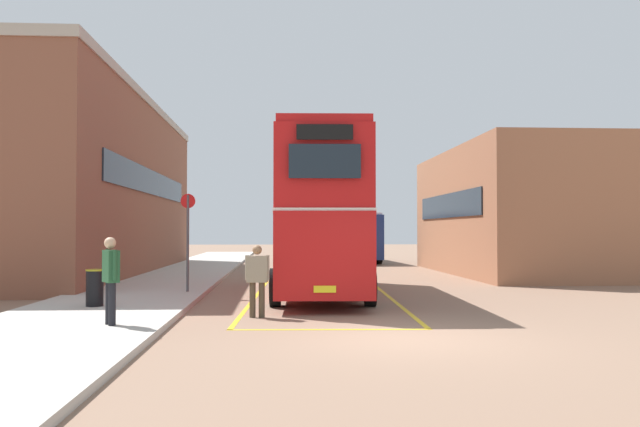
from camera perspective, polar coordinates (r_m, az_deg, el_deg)
name	(u,v)px	position (r m, az deg, el deg)	size (l,w,h in m)	color
ground_plane	(336,280)	(26.54, 1.36, -5.78)	(135.60, 135.60, 0.00)	#846651
sidewalk_left	(181,275)	(29.15, -11.94, -5.22)	(4.00, 57.60, 0.14)	#B2ADA3
brick_building_left	(95,187)	(31.81, -18.92, 2.20)	(5.32, 22.68, 7.96)	brown
depot_building_right	(527,212)	(32.03, 17.51, 0.12)	(7.54, 13.70, 5.69)	#9E6647
double_decker_bus	(320,214)	(20.49, 0.02, -0.01)	(3.06, 10.58, 4.75)	black
single_deck_bus	(352,236)	(41.58, 2.81, -1.97)	(3.00, 8.29, 3.02)	black
pedestrian_boarding	(257,276)	(15.17, -5.46, -5.39)	(0.56, 0.26, 1.65)	#473828
pedestrian_waiting_near	(111,274)	(13.57, -17.66, -5.01)	(0.43, 0.53, 1.72)	black
litter_bin	(95,288)	(17.07, -18.91, -6.09)	(0.44, 0.44, 0.90)	black
bus_stop_sign	(188,233)	(20.38, -11.37, -1.68)	(0.43, 0.15, 2.96)	#4C4C51
bay_marking_yellow	(323,301)	(18.66, 0.28, -7.58)	(4.63, 12.65, 0.01)	gold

